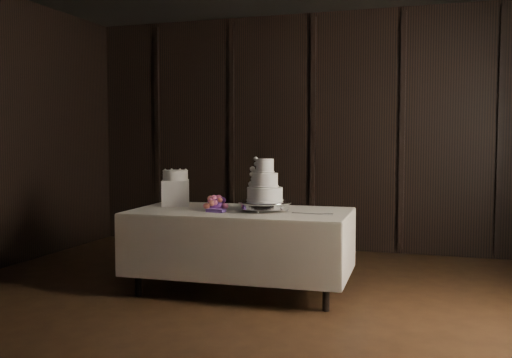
# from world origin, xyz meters

# --- Properties ---
(room) EXTENTS (6.08, 7.08, 3.08)m
(room) POSITION_xyz_m (0.00, 0.00, 1.50)
(room) COLOR black
(room) RESTS_ON ground
(display_table) EXTENTS (2.02, 1.11, 0.76)m
(display_table) POSITION_xyz_m (-0.20, 1.23, 0.42)
(display_table) COLOR silver
(display_table) RESTS_ON ground
(cake_stand) EXTENTS (0.64, 0.64, 0.09)m
(cake_stand) POSITION_xyz_m (0.04, 1.22, 0.81)
(cake_stand) COLOR silver
(cake_stand) RESTS_ON display_table
(wedding_cake) EXTENTS (0.37, 0.32, 0.38)m
(wedding_cake) POSITION_xyz_m (0.01, 1.20, 1.00)
(wedding_cake) COLOR white
(wedding_cake) RESTS_ON cake_stand
(bouquet) EXTENTS (0.30, 0.39, 0.17)m
(bouquet) POSITION_xyz_m (-0.41, 1.15, 0.82)
(bouquet) COLOR pink
(bouquet) RESTS_ON display_table
(box_pedestal) EXTENTS (0.34, 0.34, 0.25)m
(box_pedestal) POSITION_xyz_m (-0.93, 1.39, 0.89)
(box_pedestal) COLOR white
(box_pedestal) RESTS_ON display_table
(small_cake) EXTENTS (0.25, 0.25, 0.10)m
(small_cake) POSITION_xyz_m (-0.93, 1.39, 1.06)
(small_cake) COLOR white
(small_cake) RESTS_ON box_pedestal
(cake_knife) EXTENTS (0.37, 0.05, 0.01)m
(cake_knife) POSITION_xyz_m (0.45, 1.13, 0.77)
(cake_knife) COLOR silver
(cake_knife) RESTS_ON display_table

